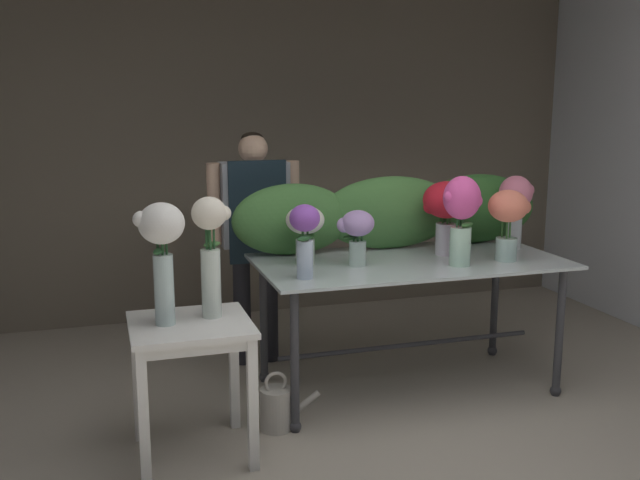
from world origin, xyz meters
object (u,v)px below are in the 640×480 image
at_px(vase_lilac_tulips, 357,231).
at_px(vase_ivory_lilies, 306,228).
at_px(vase_rosy_anemones, 516,201).
at_px(vase_crimson_freesia, 446,207).
at_px(florist, 255,222).
at_px(watering_can, 277,408).
at_px(vase_coral_stock, 508,216).
at_px(vase_violet_carnations, 305,234).
at_px(vase_fuchsia_roses, 462,212).
at_px(vase_cream_lisianthus_tall, 210,248).
at_px(vase_white_roses_tall, 162,245).
at_px(side_table_white, 191,343).
at_px(display_table_glass, 409,279).

height_order(vase_lilac_tulips, vase_ivory_lilies, vase_ivory_lilies).
bearing_deg(vase_rosy_anemones, vase_crimson_freesia, -173.92).
distance_m(florist, watering_can, 1.39).
bearing_deg(vase_coral_stock, vase_violet_carnations, -177.26).
relative_size(vase_lilac_tulips, vase_violet_carnations, 0.81).
height_order(vase_fuchsia_roses, vase_crimson_freesia, vase_fuchsia_roses).
xyz_separation_m(vase_fuchsia_roses, vase_cream_lisianthus_tall, (-1.53, -0.19, -0.08)).
distance_m(vase_rosy_anemones, vase_ivory_lilies, 1.48).
distance_m(vase_coral_stock, vase_crimson_freesia, 0.39).
distance_m(vase_lilac_tulips, vase_crimson_freesia, 0.67).
bearing_deg(vase_white_roses_tall, vase_crimson_freesia, 16.87).
relative_size(vase_ivory_lilies, vase_cream_lisianthus_tall, 0.57).
relative_size(side_table_white, vase_white_roses_tall, 1.17).
bearing_deg(vase_rosy_anemones, watering_can, -165.39).
bearing_deg(vase_white_roses_tall, side_table_white, 0.14).
relative_size(vase_lilac_tulips, watering_can, 0.96).
xyz_separation_m(vase_coral_stock, vase_crimson_freesia, (-0.29, 0.27, 0.03)).
bearing_deg(vase_lilac_tulips, vase_white_roses_tall, -160.06).
bearing_deg(vase_rosy_anemones, vase_coral_stock, -127.94).
height_order(vase_rosy_anemones, vase_crimson_freesia, vase_rosy_anemones).
height_order(vase_lilac_tulips, vase_fuchsia_roses, vase_fuchsia_roses).
xyz_separation_m(vase_fuchsia_roses, vase_ivory_lilies, (-0.88, 0.30, -0.10)).
bearing_deg(watering_can, vase_white_roses_tall, -165.87).
bearing_deg(side_table_white, florist, 63.87).
xyz_separation_m(vase_lilac_tulips, vase_cream_lisianthus_tall, (-0.93, -0.37, 0.03)).
bearing_deg(florist, vase_violet_carnations, -86.25).
bearing_deg(side_table_white, vase_white_roses_tall, -179.86).
xyz_separation_m(vase_lilac_tulips, vase_rosy_anemones, (1.19, 0.18, 0.10)).
height_order(florist, vase_rosy_anemones, florist).
bearing_deg(side_table_white, vase_cream_lisianthus_tall, 25.59).
distance_m(side_table_white, vase_cream_lisianthus_tall, 0.49).
bearing_deg(vase_ivory_lilies, watering_can, -125.96).
bearing_deg(watering_can, florist, 83.68).
bearing_deg(vase_crimson_freesia, vase_coral_stock, -43.43).
xyz_separation_m(display_table_glass, vase_ivory_lilies, (-0.65, 0.07, 0.35)).
bearing_deg(display_table_glass, vase_white_roses_tall, -162.87).
relative_size(vase_fuchsia_roses, vase_ivory_lilies, 1.51).
relative_size(vase_violet_carnations, vase_ivory_lilies, 1.17).
height_order(side_table_white, vase_lilac_tulips, vase_lilac_tulips).
xyz_separation_m(vase_cream_lisianthus_tall, watering_can, (0.36, 0.09, -0.96)).
relative_size(vase_white_roses_tall, watering_can, 1.75).
xyz_separation_m(florist, watering_can, (-0.12, -1.08, -0.88)).
xyz_separation_m(vase_ivory_lilies, vase_cream_lisianthus_tall, (-0.65, -0.49, 0.02)).
height_order(side_table_white, vase_coral_stock, vase_coral_stock).
height_order(vase_crimson_freesia, vase_ivory_lilies, vase_crimson_freesia).
bearing_deg(vase_fuchsia_roses, vase_ivory_lilies, 161.21).
xyz_separation_m(vase_lilac_tulips, watering_can, (-0.57, -0.27, -0.93)).
distance_m(vase_rosy_anemones, watering_can, 2.09).
height_order(vase_violet_carnations, vase_crimson_freesia, vase_crimson_freesia).
bearing_deg(vase_cream_lisianthus_tall, vase_fuchsia_roses, 7.07).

